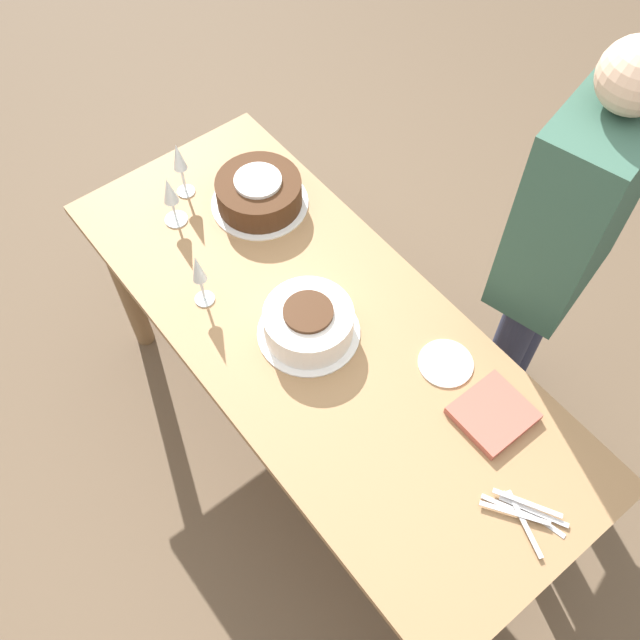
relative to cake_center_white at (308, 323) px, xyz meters
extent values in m
plane|color=brown|center=(-0.01, -0.03, -0.82)|extent=(12.00, 12.00, 0.00)
cube|color=#9E754C|center=(-0.01, -0.03, -0.07)|extent=(1.72, 0.71, 0.03)
cylinder|color=brown|center=(-0.80, -0.31, -0.45)|extent=(0.07, 0.07, 0.74)
cylinder|color=brown|center=(0.78, -0.31, -0.45)|extent=(0.07, 0.07, 0.74)
cylinder|color=brown|center=(0.78, 0.25, -0.45)|extent=(0.07, 0.07, 0.74)
cylinder|color=white|center=(0.00, 0.00, -0.05)|extent=(0.29, 0.29, 0.01)
cylinder|color=white|center=(0.00, 0.00, 0.00)|extent=(0.25, 0.25, 0.09)
cylinder|color=#422614|center=(0.00, 0.00, 0.05)|extent=(0.14, 0.14, 0.01)
cylinder|color=white|center=(0.48, -0.17, -0.05)|extent=(0.31, 0.31, 0.01)
cylinder|color=#422614|center=(0.48, -0.17, 0.00)|extent=(0.27, 0.27, 0.09)
cylinder|color=white|center=(0.48, -0.17, 0.05)|extent=(0.15, 0.15, 0.01)
cylinder|color=silver|center=(0.66, -0.02, -0.05)|extent=(0.06, 0.06, 0.00)
cylinder|color=silver|center=(0.66, -0.02, 0.01)|extent=(0.01, 0.01, 0.10)
cone|color=silver|center=(0.66, -0.02, 0.10)|extent=(0.04, 0.04, 0.10)
cylinder|color=silver|center=(0.27, 0.17, -0.05)|extent=(0.06, 0.06, 0.00)
cylinder|color=silver|center=(0.27, 0.17, 0.00)|extent=(0.01, 0.01, 0.10)
cone|color=silver|center=(0.27, 0.17, 0.10)|extent=(0.04, 0.04, 0.10)
cylinder|color=silver|center=(0.58, 0.07, -0.05)|extent=(0.07, 0.07, 0.00)
cylinder|color=silver|center=(0.58, 0.07, 0.00)|extent=(0.01, 0.01, 0.08)
cone|color=silver|center=(0.58, 0.07, 0.08)|extent=(0.05, 0.05, 0.09)
cylinder|color=white|center=(-0.31, -0.23, -0.05)|extent=(0.15, 0.15, 0.01)
cube|color=silver|center=(-0.74, -0.11, -0.05)|extent=(0.17, 0.05, 0.00)
cube|color=silver|center=(-0.71, -0.08, -0.05)|extent=(0.16, 0.09, 0.00)
cube|color=silver|center=(-0.74, -0.11, -0.04)|extent=(0.16, 0.09, 0.00)
cube|color=silver|center=(-0.74, -0.07, -0.04)|extent=(0.16, 0.07, 0.00)
cube|color=silver|center=(-0.71, -0.07, -0.04)|extent=(0.15, 0.11, 0.00)
cube|color=silver|center=(-0.71, -0.11, -0.03)|extent=(0.15, 0.09, 0.00)
cube|color=#B75B4C|center=(-0.50, -0.22, -0.04)|extent=(0.17, 0.18, 0.03)
cylinder|color=#2D334C|center=(-0.24, -0.79, -0.45)|extent=(0.11, 0.11, 0.75)
cylinder|color=#2D334C|center=(-0.30, -0.58, -0.45)|extent=(0.11, 0.11, 0.75)
cube|color=#335647|center=(-0.27, -0.69, 0.24)|extent=(0.31, 0.44, 0.63)
sphere|color=#DBB293|center=(-0.27, -0.69, 0.64)|extent=(0.17, 0.17, 0.17)
camera|label=1|loc=(-0.85, 0.63, 1.63)|focal=40.00mm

